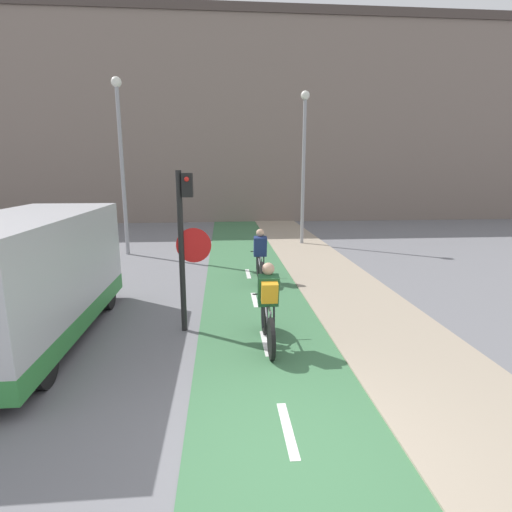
# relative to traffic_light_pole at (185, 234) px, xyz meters

# --- Properties ---
(ground_plane) EXTENTS (120.00, 120.00, 0.00)m
(ground_plane) POSITION_rel_traffic_light_pole_xyz_m (1.46, -3.78, -1.94)
(ground_plane) COLOR slate
(bike_lane) EXTENTS (2.50, 60.00, 0.02)m
(bike_lane) POSITION_rel_traffic_light_pole_xyz_m (1.46, -3.78, -1.93)
(bike_lane) COLOR #3D7047
(bike_lane) RESTS_ON ground_plane
(sidewalk_strip) EXTENTS (2.40, 60.00, 0.05)m
(sidewalk_strip) POSITION_rel_traffic_light_pole_xyz_m (3.91, -3.78, -1.91)
(sidewalk_strip) COLOR gray
(sidewalk_strip) RESTS_ON ground_plane
(building_row_background) EXTENTS (60.00, 5.20, 12.20)m
(building_row_background) POSITION_rel_traffic_light_pole_xyz_m (1.46, 19.37, 4.17)
(building_row_background) COLOR slate
(building_row_background) RESTS_ON ground_plane
(traffic_light_pole) EXTENTS (0.67, 0.25, 3.12)m
(traffic_light_pole) POSITION_rel_traffic_light_pole_xyz_m (0.00, 0.00, 0.00)
(traffic_light_pole) COLOR black
(traffic_light_pole) RESTS_ON ground_plane
(street_lamp_far) EXTENTS (0.36, 0.36, 6.30)m
(street_lamp_far) POSITION_rel_traffic_light_pole_xyz_m (-2.89, 7.60, 1.95)
(street_lamp_far) COLOR gray
(street_lamp_far) RESTS_ON ground_plane
(street_lamp_sidewalk) EXTENTS (0.36, 0.36, 6.22)m
(street_lamp_sidewalk) POSITION_rel_traffic_light_pole_xyz_m (4.09, 9.12, 1.91)
(street_lamp_sidewalk) COLOR gray
(street_lamp_sidewalk) RESTS_ON ground_plane
(cyclist_near) EXTENTS (0.46, 1.80, 1.55)m
(cyclist_near) POSITION_rel_traffic_light_pole_xyz_m (1.49, -0.87, -1.21)
(cyclist_near) COLOR black
(cyclist_near) RESTS_ON ground_plane
(cyclist_far) EXTENTS (0.46, 1.72, 1.51)m
(cyclist_far) POSITION_rel_traffic_light_pole_xyz_m (1.75, 3.45, -1.26)
(cyclist_far) COLOR black
(cyclist_far) RESTS_ON ground_plane
(van) EXTENTS (1.93, 5.24, 2.35)m
(van) POSITION_rel_traffic_light_pole_xyz_m (-2.80, -0.27, -0.78)
(van) COLOR #B7B7BC
(van) RESTS_ON ground_plane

